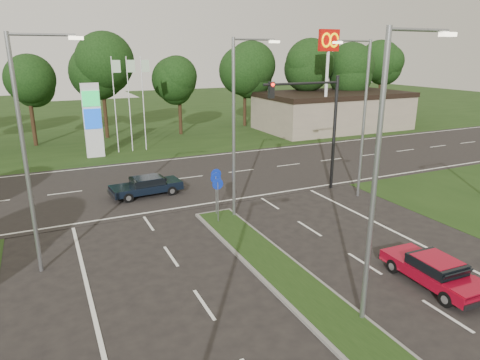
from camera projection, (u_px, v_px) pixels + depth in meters
name	position (u px, v px, depth m)	size (l,w,h in m)	color
verge_far	(106.00, 118.00, 55.98)	(160.00, 50.00, 0.02)	black
cross_road	(175.00, 179.00, 29.09)	(160.00, 12.00, 0.02)	black
commercial_building	(333.00, 111.00, 47.87)	(16.00, 9.00, 4.00)	gray
streetlight_median_near	(381.00, 168.00, 12.42)	(2.53, 0.22, 9.00)	gray
streetlight_median_far	(237.00, 121.00, 21.10)	(2.53, 0.22, 9.00)	gray
streetlight_left_far	(29.00, 145.00, 15.58)	(2.53, 0.22, 9.00)	gray
streetlight_right_far	(362.00, 112.00, 24.27)	(2.53, 0.22, 9.00)	gray
traffic_signal	(317.00, 116.00, 25.47)	(5.10, 0.42, 7.00)	black
median_signs	(217.00, 186.00, 22.00)	(1.16, 1.76, 2.38)	gray
gas_pylon	(95.00, 118.00, 34.48)	(5.80, 1.26, 8.00)	silver
mcdonalds_sign	(328.00, 56.00, 41.03)	(2.20, 0.47, 10.40)	silver
treeline_far	(124.00, 68.00, 40.99)	(6.00, 6.00, 9.90)	black
red_sedan	(434.00, 270.00, 15.77)	(1.75, 4.02, 1.09)	maroon
navy_sedan	(146.00, 186.00, 25.70)	(4.25, 2.01, 1.14)	black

